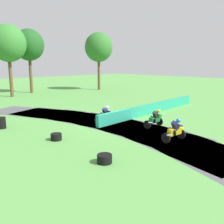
{
  "coord_description": "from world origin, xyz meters",
  "views": [
    {
      "loc": [
        -12.49,
        -13.11,
        4.54
      ],
      "look_at": [
        -0.06,
        0.03,
        0.9
      ],
      "focal_mm": 39.64,
      "sensor_mm": 36.0,
      "label": 1
    }
  ],
  "objects_px": {
    "motorcycle_chase_green": "(156,118)",
    "tire_stack_near": "(105,159)",
    "motorcycle_trailing_black": "(105,115)",
    "tire_stack_mid_a": "(56,137)",
    "tire_stack_mid_b": "(1,123)",
    "motorcycle_lead_yellow": "(176,130)"
  },
  "relations": [
    {
      "from": "motorcycle_chase_green",
      "to": "tire_stack_near",
      "type": "relative_size",
      "value": 2.41
    },
    {
      "from": "motorcycle_lead_yellow",
      "to": "motorcycle_chase_green",
      "type": "bearing_deg",
      "value": 57.82
    },
    {
      "from": "motorcycle_chase_green",
      "to": "motorcycle_trailing_black",
      "type": "height_order",
      "value": "motorcycle_trailing_black"
    },
    {
      "from": "motorcycle_chase_green",
      "to": "tire_stack_mid_b",
      "type": "relative_size",
      "value": 2.1
    },
    {
      "from": "motorcycle_lead_yellow",
      "to": "tire_stack_mid_a",
      "type": "height_order",
      "value": "motorcycle_lead_yellow"
    },
    {
      "from": "motorcycle_lead_yellow",
      "to": "tire_stack_mid_a",
      "type": "distance_m",
      "value": 7.06
    },
    {
      "from": "motorcycle_chase_green",
      "to": "tire_stack_mid_a",
      "type": "relative_size",
      "value": 2.57
    },
    {
      "from": "tire_stack_mid_a",
      "to": "tire_stack_mid_b",
      "type": "bearing_deg",
      "value": 105.59
    },
    {
      "from": "tire_stack_near",
      "to": "tire_stack_mid_b",
      "type": "xyz_separation_m",
      "value": [
        -1.21,
        9.46,
        0.2
      ]
    },
    {
      "from": "motorcycle_chase_green",
      "to": "tire_stack_mid_b",
      "type": "xyz_separation_m",
      "value": [
        -8.12,
        7.15,
        -0.23
      ]
    },
    {
      "from": "motorcycle_lead_yellow",
      "to": "motorcycle_chase_green",
      "type": "distance_m",
      "value": 3.24
    },
    {
      "from": "tire_stack_mid_a",
      "to": "tire_stack_mid_b",
      "type": "xyz_separation_m",
      "value": [
        -1.38,
        4.95,
        0.2
      ]
    },
    {
      "from": "motorcycle_chase_green",
      "to": "tire_stack_near",
      "type": "distance_m",
      "value": 7.3
    },
    {
      "from": "tire_stack_mid_b",
      "to": "tire_stack_mid_a",
      "type": "bearing_deg",
      "value": -74.41
    },
    {
      "from": "tire_stack_near",
      "to": "tire_stack_mid_a",
      "type": "bearing_deg",
      "value": 87.79
    },
    {
      "from": "motorcycle_lead_yellow",
      "to": "tire_stack_near",
      "type": "relative_size",
      "value": 2.44
    },
    {
      "from": "motorcycle_chase_green",
      "to": "motorcycle_trailing_black",
      "type": "xyz_separation_m",
      "value": [
        -1.77,
        3.37,
        0.01
      ]
    },
    {
      "from": "motorcycle_lead_yellow",
      "to": "motorcycle_trailing_black",
      "type": "relative_size",
      "value": 1.0
    },
    {
      "from": "tire_stack_near",
      "to": "tire_stack_mid_b",
      "type": "height_order",
      "value": "tire_stack_mid_b"
    },
    {
      "from": "motorcycle_lead_yellow",
      "to": "tire_stack_mid_b",
      "type": "distance_m",
      "value": 11.78
    },
    {
      "from": "motorcycle_chase_green",
      "to": "tire_stack_near",
      "type": "height_order",
      "value": "motorcycle_chase_green"
    },
    {
      "from": "motorcycle_lead_yellow",
      "to": "tire_stack_mid_a",
      "type": "bearing_deg",
      "value": 135.41
    }
  ]
}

